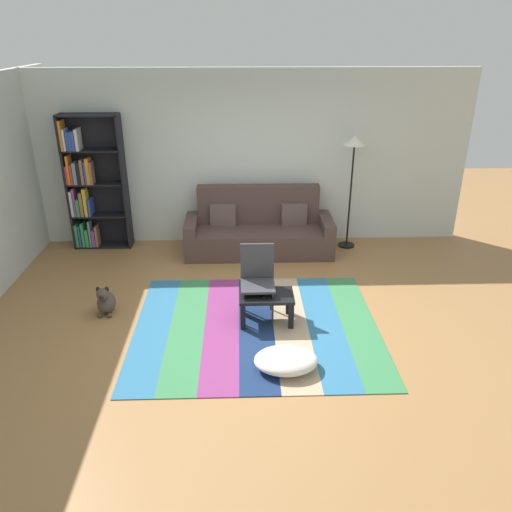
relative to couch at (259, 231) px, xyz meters
The scene contains 11 objects.
ground_plane 2.05m from the couch, 92.57° to the right, with size 14.00×14.00×0.00m, color #9E7042.
back_wall 1.15m from the couch, 99.79° to the left, with size 6.80×0.10×2.70m, color silver.
rug 2.27m from the couch, 92.96° to the right, with size 2.84×2.46×0.01m.
couch is the anchor object (origin of this frame).
bookshelf 2.71m from the couch, behind, with size 0.90×0.28×2.08m.
coffee_table 2.11m from the couch, 89.76° to the right, with size 0.64×0.41×0.36m.
pouf 3.05m from the couch, 86.94° to the right, with size 0.66×0.50×0.19m, color white.
dog 2.69m from the couch, 136.51° to the right, with size 0.22×0.35×0.40m.
standing_lamp 1.83m from the couch, ahead, with size 0.32×0.32×1.77m.
tv_remote 2.18m from the couch, 90.71° to the right, with size 0.04×0.15×0.02m, color black.
folding_chair 1.95m from the couch, 92.69° to the right, with size 0.40×0.40×0.90m.
Camera 1 is at (-0.19, -5.21, 3.19)m, focal length 34.98 mm.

